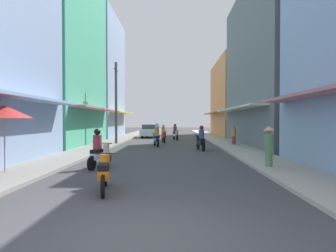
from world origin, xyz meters
The scene contains 19 objects.
ground_plane centered at (0.00, 19.91, 0.00)m, with size 105.19×105.19×0.00m, color #424244.
sidewalk_left centered at (-4.75, 19.91, 0.06)m, with size 2.15×55.81×0.12m, color gray.
sidewalk_right centered at (4.75, 19.91, 0.06)m, with size 2.15×55.81×0.12m, color #ADA89E.
building_left_mid centered at (-8.82, 16.66, 7.55)m, with size 7.05×9.73×15.12m.
building_left_far centered at (-8.82, 26.81, 6.73)m, with size 7.05×9.34×13.47m.
building_right_mid centered at (8.82, 17.03, 6.07)m, with size 7.05×13.51×12.15m.
building_right_far centered at (8.82, 30.35, 4.61)m, with size 7.05×12.00×9.23m.
motorbike_white centered at (-2.38, 6.50, 0.70)m, with size 0.66×1.78×1.58m.
motorbike_black centered at (2.25, 13.11, 0.70)m, with size 0.60×1.79×1.58m.
motorbike_red centered at (-0.34, 19.42, 0.70)m, with size 0.58×1.80×1.58m.
motorbike_blue centered at (-0.73, 15.78, 0.70)m, with size 0.66×1.78×1.58m.
motorbike_green centered at (-1.71, 31.22, 0.70)m, with size 0.60×1.79×1.58m.
motorbike_orange centered at (-1.28, 2.94, 0.50)m, with size 0.61×1.79×0.96m.
motorbike_silver centered at (0.68, 22.40, 0.70)m, with size 0.67×1.77×1.58m.
parked_car centered at (-2.04, 26.60, 0.74)m, with size 2.13×4.24×1.45m.
pedestrian_midway centered at (5.00, 16.32, 0.79)m, with size 0.34×0.34×1.58m.
pedestrian_crossing centered at (4.25, 6.35, 0.94)m, with size 0.44×0.44×1.67m.
vendor_umbrella centered at (-5.21, 4.90, 2.19)m, with size 1.83×1.83×2.42m.
utility_pole centered at (-3.93, 16.97, 3.27)m, with size 0.20×1.20×6.39m.
Camera 1 is at (0.61, -4.46, 1.89)m, focal length 29.79 mm.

